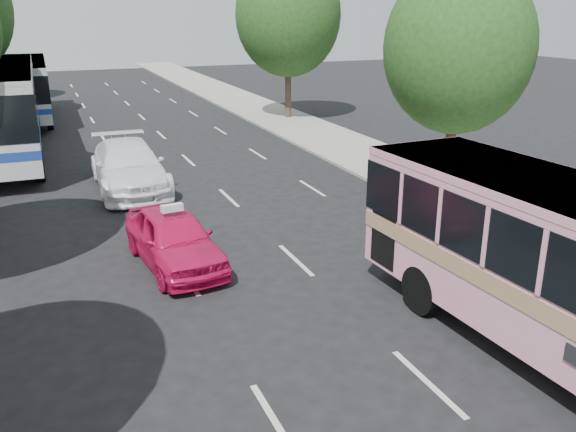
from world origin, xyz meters
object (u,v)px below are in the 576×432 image
white_pickup (129,166)px  tour_coach_rear (25,84)px  pink_taxi (174,238)px  tour_coach_front (1,103)px

white_pickup → tour_coach_rear: (-3.29, 17.31, 1.21)m
pink_taxi → white_pickup: (0.00, 7.54, 0.12)m
tour_coach_front → tour_coach_rear: (0.96, 10.28, -0.34)m
tour_coach_rear → white_pickup: bearing=-78.5°
white_pickup → tour_coach_front: size_ratio=0.44×
pink_taxi → tour_coach_front: tour_coach_front is taller
pink_taxi → tour_coach_front: (-4.26, 14.57, 1.67)m
pink_taxi → tour_coach_rear: size_ratio=0.37×
tour_coach_front → tour_coach_rear: 10.33m
tour_coach_rear → tour_coach_front: bearing=-94.7°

